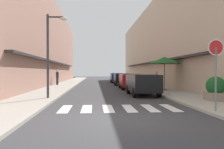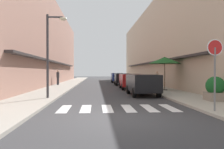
% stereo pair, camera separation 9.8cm
% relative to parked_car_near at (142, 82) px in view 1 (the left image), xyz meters
% --- Properties ---
extents(ground_plane, '(108.94, 108.94, 0.00)m').
position_rel_parked_car_near_xyz_m(ground_plane, '(-2.25, 12.10, -0.92)').
color(ground_plane, '#38383A').
extents(sidewalk_left, '(2.75, 69.32, 0.12)m').
position_rel_parked_car_near_xyz_m(sidewalk_left, '(-6.93, 12.10, -0.86)').
color(sidewalk_left, '#9E998E').
rests_on(sidewalk_left, ground_plane).
extents(sidewalk_right, '(2.75, 69.32, 0.12)m').
position_rel_parked_car_near_xyz_m(sidewalk_right, '(2.43, 12.10, -0.86)').
color(sidewalk_right, '#ADA899').
rests_on(sidewalk_right, ground_plane).
extents(building_row_left, '(5.50, 46.57, 10.64)m').
position_rel_parked_car_near_xyz_m(building_row_left, '(-10.80, 13.58, 4.40)').
color(building_row_left, '#A87A6B').
rests_on(building_row_left, ground_plane).
extents(building_row_right, '(5.50, 46.57, 10.50)m').
position_rel_parked_car_near_xyz_m(building_row_right, '(6.30, 13.58, 4.33)').
color(building_row_right, '#C6B299').
rests_on(building_row_right, ground_plane).
extents(crosswalk, '(5.20, 2.20, 0.01)m').
position_rel_parked_car_near_xyz_m(crosswalk, '(-2.25, -5.54, -0.92)').
color(crosswalk, silver).
rests_on(crosswalk, ground_plane).
extents(parked_car_near, '(1.81, 4.15, 1.47)m').
position_rel_parked_car_near_xyz_m(parked_car_near, '(0.00, 0.00, 0.00)').
color(parked_car_near, black).
rests_on(parked_car_near, ground_plane).
extents(parked_car_mid, '(1.91, 4.20, 1.47)m').
position_rel_parked_car_near_xyz_m(parked_car_mid, '(0.00, 5.85, 0.00)').
color(parked_car_mid, maroon).
rests_on(parked_car_mid, ground_plane).
extents(parked_car_far, '(1.91, 4.38, 1.47)m').
position_rel_parked_car_near_xyz_m(parked_car_far, '(0.00, 12.31, 0.00)').
color(parked_car_far, black).
rests_on(parked_car_far, ground_plane).
extents(parked_car_distant, '(1.87, 3.96, 1.47)m').
position_rel_parked_car_near_xyz_m(parked_car_distant, '(0.00, 18.66, -0.00)').
color(parked_car_distant, navy).
rests_on(parked_car_distant, ground_plane).
extents(round_street_sign, '(0.65, 0.07, 2.80)m').
position_rel_parked_car_near_xyz_m(round_street_sign, '(1.40, -7.13, 1.35)').
color(round_street_sign, slate).
rests_on(round_street_sign, sidewalk_right).
extents(street_lamp, '(1.19, 0.28, 4.90)m').
position_rel_parked_car_near_xyz_m(street_lamp, '(-5.86, -2.11, 2.22)').
color(street_lamp, '#38383D').
rests_on(street_lamp, sidewalk_left).
extents(cafe_umbrella, '(2.69, 2.69, 2.77)m').
position_rel_parked_car_near_xyz_m(cafe_umbrella, '(2.50, 2.96, 1.69)').
color(cafe_umbrella, '#262626').
rests_on(cafe_umbrella, sidewalk_right).
extents(planter_corner, '(0.99, 0.99, 1.29)m').
position_rel_parked_car_near_xyz_m(planter_corner, '(3.10, -4.04, -0.17)').
color(planter_corner, gray).
rests_on(planter_corner, sidewalk_right).
extents(pedestrian_walking_near, '(0.34, 0.34, 1.58)m').
position_rel_parked_car_near_xyz_m(pedestrian_walking_near, '(2.80, 6.44, 0.02)').
color(pedestrian_walking_near, '#282B33').
rests_on(pedestrian_walking_near, sidewalk_right).
extents(pedestrian_walking_far, '(0.34, 0.34, 1.73)m').
position_rel_parked_car_near_xyz_m(pedestrian_walking_far, '(-7.72, 11.47, 0.11)').
color(pedestrian_walking_far, '#282B33').
rests_on(pedestrian_walking_far, sidewalk_left).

